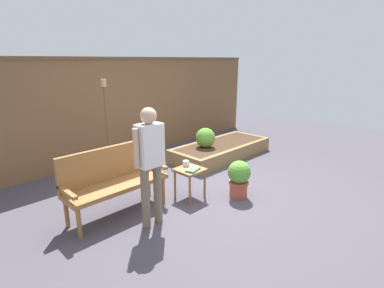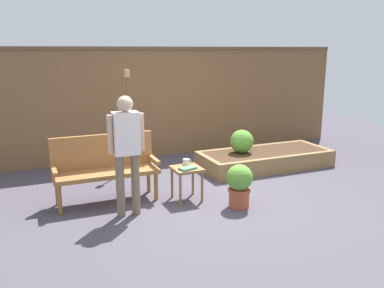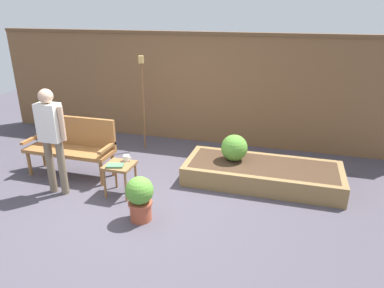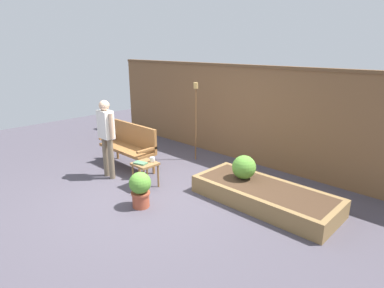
{
  "view_description": "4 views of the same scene",
  "coord_description": "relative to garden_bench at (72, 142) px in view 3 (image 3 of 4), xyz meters",
  "views": [
    {
      "loc": [
        -3.34,
        -2.96,
        2.11
      ],
      "look_at": [
        0.02,
        0.37,
        0.75
      ],
      "focal_mm": 27.63,
      "sensor_mm": 36.0,
      "label": 1
    },
    {
      "loc": [
        -2.4,
        -4.98,
        2.12
      ],
      "look_at": [
        -0.13,
        0.35,
        0.75
      ],
      "focal_mm": 37.69,
      "sensor_mm": 36.0,
      "label": 2
    },
    {
      "loc": [
        1.96,
        -4.02,
        2.56
      ],
      "look_at": [
        0.53,
        0.86,
        0.59
      ],
      "focal_mm": 32.9,
      "sensor_mm": 36.0,
      "label": 3
    },
    {
      "loc": [
        4.1,
        -3.26,
        2.52
      ],
      "look_at": [
        0.01,
        0.98,
        0.72
      ],
      "focal_mm": 29.72,
      "sensor_mm": 36.0,
      "label": 4
    }
  ],
  "objects": [
    {
      "name": "ground_plane",
      "position": [
        1.39,
        -0.52,
        -0.54
      ],
      "size": [
        14.0,
        14.0,
        0.0
      ],
      "primitive_type": "plane",
      "color": "#47424C"
    },
    {
      "name": "fence_back",
      "position": [
        1.39,
        2.08,
        0.55
      ],
      "size": [
        8.4,
        0.14,
        2.16
      ],
      "color": "brown",
      "rests_on": "ground_plane"
    },
    {
      "name": "garden_bench",
      "position": [
        0.0,
        0.0,
        0.0
      ],
      "size": [
        1.44,
        0.48,
        0.94
      ],
      "color": "#936033",
      "rests_on": "ground_plane"
    },
    {
      "name": "side_table",
      "position": [
        1.07,
        -0.44,
        -0.15
      ],
      "size": [
        0.4,
        0.4,
        0.48
      ],
      "color": "olive",
      "rests_on": "ground_plane"
    },
    {
      "name": "cup_on_table",
      "position": [
        1.12,
        -0.3,
        -0.02
      ],
      "size": [
        0.13,
        0.09,
        0.09
      ],
      "color": "silver",
      "rests_on": "side_table"
    },
    {
      "name": "book_on_table",
      "position": [
        1.05,
        -0.53,
        -0.05
      ],
      "size": [
        0.26,
        0.2,
        0.03
      ],
      "primitive_type": "cube",
      "rotation": [
        0.0,
        0.0,
        0.29
      ],
      "color": "#4C7A56",
      "rests_on": "side_table"
    },
    {
      "name": "potted_boxwood",
      "position": [
        1.62,
        -0.98,
        -0.21
      ],
      "size": [
        0.36,
        0.36,
        0.6
      ],
      "color": "#A84C33",
      "rests_on": "ground_plane"
    },
    {
      "name": "raised_planter_bed",
      "position": [
        3.02,
        0.52,
        -0.39
      ],
      "size": [
        2.4,
        1.0,
        0.3
      ],
      "color": "olive",
      "rests_on": "ground_plane"
    },
    {
      "name": "shrub_near_bench",
      "position": [
        2.55,
        0.58,
        -0.04
      ],
      "size": [
        0.42,
        0.42,
        0.42
      ],
      "color": "brown",
      "rests_on": "raised_planter_bed"
    },
    {
      "name": "tiki_torch",
      "position": [
        0.69,
        1.32,
        0.67
      ],
      "size": [
        0.1,
        0.1,
        1.78
      ],
      "color": "brown",
      "rests_on": "ground_plane"
    },
    {
      "name": "person_by_bench",
      "position": [
        0.16,
        -0.65,
        0.39
      ],
      "size": [
        0.47,
        0.2,
        1.56
      ],
      "color": "#70604C",
      "rests_on": "ground_plane"
    }
  ]
}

